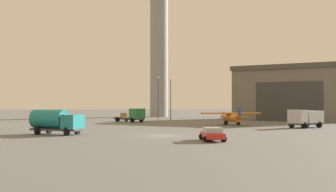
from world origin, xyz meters
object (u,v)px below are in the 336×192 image
at_px(airplane_orange, 232,117).
at_px(light_post_east, 171,95).
at_px(truck_box_silver, 306,118).
at_px(car_red, 212,134).
at_px(light_post_west, 158,94).
at_px(traffic_cone_near_left, 262,129).
at_px(control_tower, 159,34).
at_px(truck_flatbed_green, 133,115).
at_px(truck_fuel_tanker_teal, 55,121).

bearing_deg(airplane_orange, light_post_east, 12.44).
xyz_separation_m(truck_box_silver, car_red, (-17.31, -23.13, -0.81)).
height_order(car_red, light_post_west, light_post_west).
bearing_deg(truck_box_silver, car_red, 18.64).
relative_size(light_post_west, traffic_cone_near_left, 17.63).
relative_size(control_tower, truck_box_silver, 7.16).
relative_size(truck_flatbed_green, car_red, 1.48).
height_order(airplane_orange, light_post_east, light_post_east).
bearing_deg(truck_flatbed_green, light_post_east, 97.00).
bearing_deg(control_tower, traffic_cone_near_left, -77.22).
bearing_deg(light_post_west, light_post_east, -53.13).
relative_size(car_red, traffic_cone_near_left, 8.41).
relative_size(truck_fuel_tanker_teal, light_post_east, 0.73).
bearing_deg(truck_box_silver, truck_flatbed_green, -71.12).
xyz_separation_m(truck_flatbed_green, traffic_cone_near_left, (19.31, -26.95, -1.04)).
height_order(airplane_orange, truck_fuel_tanker_teal, airplane_orange).
height_order(car_red, traffic_cone_near_left, car_red).
xyz_separation_m(airplane_orange, traffic_cone_near_left, (1.82, -14.50, -1.19)).
distance_m(airplane_orange, car_red, 31.97).
bearing_deg(traffic_cone_near_left, truck_box_silver, 38.23).
relative_size(airplane_orange, truck_fuel_tanker_teal, 1.58).
xyz_separation_m(truck_fuel_tanker_teal, car_red, (17.85, -9.56, -0.92)).
bearing_deg(truck_flatbed_green, car_red, -30.07).
bearing_deg(traffic_cone_near_left, airplane_orange, 97.16).
height_order(control_tower, traffic_cone_near_left, control_tower).
height_order(airplane_orange, light_post_west, light_post_west).
distance_m(truck_fuel_tanker_teal, car_red, 20.27).
distance_m(control_tower, light_post_east, 30.61).
bearing_deg(traffic_cone_near_left, truck_fuel_tanker_teal, -165.28).
distance_m(airplane_orange, light_post_west, 28.67).
bearing_deg(truck_fuel_tanker_teal, car_red, -5.93).
bearing_deg(truck_box_silver, light_post_west, -90.63).
height_order(control_tower, car_red, control_tower).
bearing_deg(control_tower, truck_box_silver, -68.01).
height_order(airplane_orange, truck_box_silver, airplane_orange).
height_order(truck_fuel_tanker_teal, car_red, truck_fuel_tanker_teal).
distance_m(truck_flatbed_green, light_post_west, 14.66).
distance_m(truck_fuel_tanker_teal, light_post_west, 48.88).
height_order(truck_flatbed_green, car_red, truck_flatbed_green).
relative_size(truck_flatbed_green, truck_box_silver, 1.14).
xyz_separation_m(truck_flatbed_green, light_post_east, (7.78, 9.38, 4.14)).
xyz_separation_m(truck_box_silver, traffic_cone_near_left, (-8.25, -6.50, -1.28)).
xyz_separation_m(truck_flatbed_green, truck_box_silver, (27.56, -20.44, 0.25)).
bearing_deg(traffic_cone_near_left, light_post_west, 109.64).
bearing_deg(truck_fuel_tanker_teal, light_post_east, 92.73).
relative_size(control_tower, light_post_east, 4.72).
relative_size(light_post_west, light_post_east, 1.06).
bearing_deg(truck_flatbed_green, truck_box_silver, 10.12).
xyz_separation_m(truck_fuel_tanker_teal, light_post_east, (15.38, 43.40, 3.79)).
height_order(truck_flatbed_green, truck_fuel_tanker_teal, truck_fuel_tanker_teal).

